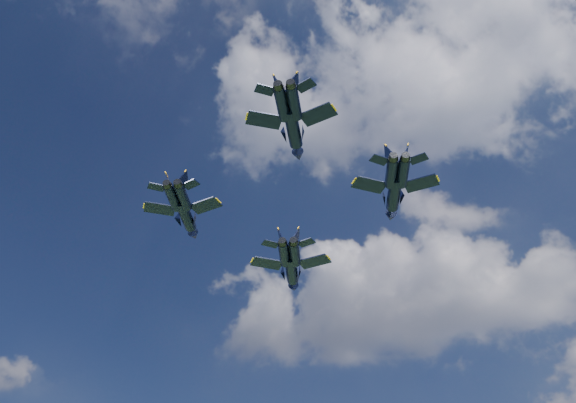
# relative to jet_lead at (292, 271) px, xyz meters

# --- Properties ---
(jet_lead) EXTENTS (13.50, 18.35, 4.32)m
(jet_lead) POSITION_rel_jet_lead_xyz_m (0.00, 0.00, 0.00)
(jet_lead) COLOR black
(jet_left) EXTENTS (11.69, 15.68, 3.69)m
(jet_left) POSITION_rel_jet_lead_xyz_m (-8.30, -23.10, -1.66)
(jet_left) COLOR black
(jet_right) EXTENTS (12.64, 17.29, 4.08)m
(jet_right) POSITION_rel_jet_lead_xyz_m (21.56, -12.79, 1.65)
(jet_right) COLOR black
(jet_slot) EXTENTS (11.80, 15.73, 3.70)m
(jet_slot) POSITION_rel_jet_lead_xyz_m (12.83, -33.26, 0.08)
(jet_slot) COLOR black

